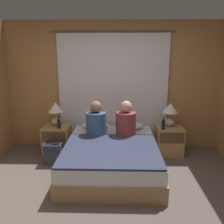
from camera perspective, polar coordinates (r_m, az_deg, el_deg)
The scene contains 16 objects.
ground_plane at distance 3.34m, azimuth -0.62°, elevation -20.79°, with size 16.00×16.00×0.00m, color #564C47.
wall_back at distance 4.75m, azimuth 0.28°, elevation 6.21°, with size 4.32×0.06×2.50m.
curtain_panel at distance 4.70m, azimuth 0.26°, elevation 4.82°, with size 2.35×0.02×2.29m.
bed at distance 3.99m, azimuth -0.12°, elevation -10.68°, with size 1.51×1.94×0.47m.
nightstand_left at distance 4.73m, azimuth -13.12°, elevation -6.44°, with size 0.50×0.44×0.54m.
nightstand_right at distance 4.68m, azimuth 13.54°, elevation -6.70°, with size 0.50×0.44×0.54m.
lamp_left at distance 4.62m, azimuth -13.34°, elevation 0.19°, with size 0.29×0.29×0.45m.
lamp_right at distance 4.56m, azimuth 13.81°, elevation -0.00°, with size 0.29×0.29×0.45m.
pillow_left at distance 4.62m, azimuth -3.95°, elevation -3.21°, with size 0.52×0.33×0.12m.
pillow_right at distance 4.60m, azimuth 4.31°, elevation -3.28°, with size 0.52×0.33×0.12m.
blanket_on_bed at distance 3.62m, azimuth -0.27°, elevation -8.99°, with size 1.45×1.30×0.03m.
person_left_in_bed at distance 4.20m, azimuth -3.83°, elevation -2.30°, with size 0.36×0.36×0.62m.
person_right_in_bed at distance 4.18m, azimuth 3.37°, elevation -2.32°, with size 0.36×0.36×0.62m.
beer_bottle_on_left_stand at distance 4.47m, azimuth -12.66°, elevation -2.77°, with size 0.07×0.07×0.23m.
beer_bottle_on_right_stand at distance 4.41m, azimuth 12.25°, elevation -2.97°, with size 0.07×0.07×0.23m.
backpack_on_floor at distance 4.36m, azimuth -13.94°, elevation -9.27°, with size 0.30×0.24×0.37m.
Camera 1 is at (0.11, -2.73, 1.92)m, focal length 38.00 mm.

